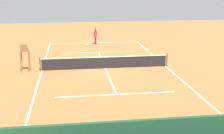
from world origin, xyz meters
TOP-DOWN VIEW (x-y plane):
  - ground_plane at (0.00, 0.00)m, footprint 60.00×60.00m
  - court_line_markings at (0.00, -0.04)m, footprint 10.10×22.20m
  - tennis_net at (0.00, 0.00)m, footprint 10.30×0.10m
  - umpire_chair at (6.20, 0.06)m, footprint 0.67×0.67m
  - tennis_player at (-0.07, -10.05)m, footprint 0.42×0.55m
  - tennis_racket at (0.82, -9.92)m, footprint 0.53×0.50m
  - tennis_ball_near at (1.85, -8.30)m, footprint 0.07×0.07m

SIDE VIEW (x-z plane):
  - ground_plane at x=0.00m, z-range 0.00..0.00m
  - court_line_markings at x=0.00m, z-range 0.00..0.01m
  - tennis_racket at x=0.82m, z-range 0.00..0.03m
  - tennis_ball_near at x=1.85m, z-range 0.00..0.07m
  - tennis_net at x=0.00m, z-range -0.03..1.04m
  - tennis_player at x=-0.07m, z-range 0.05..1.98m
  - umpire_chair at x=6.20m, z-range 0.24..2.38m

